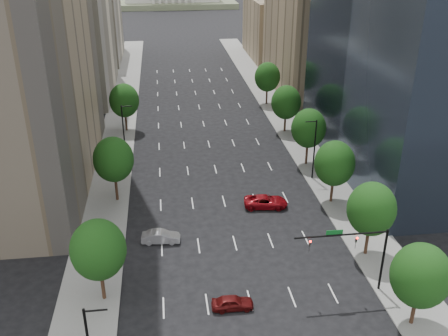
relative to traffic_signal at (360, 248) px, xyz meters
name	(u,v)px	position (x,y,z in m)	size (l,w,h in m)	color
sidewalk_left	(111,174)	(-26.03, 30.00, -5.10)	(6.00, 200.00, 0.15)	slate
sidewalk_right	(315,163)	(4.97, 30.00, -5.10)	(6.00, 200.00, 0.15)	slate
midrise_cream_left	(72,11)	(-35.53, 73.00, 12.33)	(14.00, 30.00, 35.00)	beige
filler_left	(93,26)	(-35.53, 106.00, 3.83)	(14.00, 26.00, 18.00)	beige
parking_tan_right	(310,21)	(14.47, 70.00, 9.83)	(14.00, 30.00, 30.00)	#8C7759
filler_right	(275,28)	(14.47, 103.00, 2.83)	(14.00, 26.00, 16.00)	#8C7759
tree_right_0	(421,276)	(3.47, -5.00, 0.22)	(5.20, 5.20, 8.39)	#382316
tree_right_1	(371,209)	(3.47, 6.00, 0.58)	(5.20, 5.20, 8.75)	#382316
tree_right_2	(335,163)	(3.47, 18.00, 0.43)	(5.20, 5.20, 8.61)	#382316
tree_right_3	(309,128)	(3.47, 30.00, 0.72)	(5.20, 5.20, 8.89)	#382316
tree_right_4	(286,102)	(3.47, 44.00, 0.29)	(5.20, 5.20, 8.46)	#382316
tree_right_5	(267,77)	(3.47, 60.00, 0.58)	(5.20, 5.20, 8.75)	#382316
tree_left_0	(98,250)	(-24.53, 2.00, 0.58)	(5.20, 5.20, 8.75)	#382316
tree_left_1	(113,160)	(-24.53, 22.00, 0.79)	(5.20, 5.20, 8.97)	#382316
tree_left_2	(124,101)	(-24.53, 48.00, 0.50)	(5.20, 5.20, 8.68)	#382316
streetlight_rn	(314,148)	(2.91, 25.00, -0.33)	(1.70, 0.20, 9.00)	black
streetlight_ln	(124,131)	(-23.96, 35.00, -0.33)	(1.70, 0.20, 9.00)	black
traffic_signal	(360,248)	(0.00, 0.00, 0.00)	(9.12, 0.40, 7.38)	black
car_maroon	(233,303)	(-12.36, -0.88, -4.50)	(1.60, 3.97, 1.35)	#500D0D
car_silver	(161,237)	(-18.92, 11.28, -4.45)	(1.54, 4.41, 1.45)	gray
car_red_far	(266,202)	(-5.34, 17.81, -4.39)	(2.59, 5.62, 1.56)	maroon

